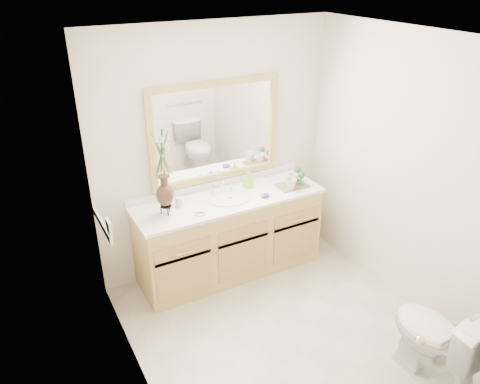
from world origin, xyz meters
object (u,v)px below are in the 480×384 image
tumbler (179,202)px  soap_bottle (248,181)px  flower_vase (162,160)px  toilet (437,340)px  tray (292,186)px

tumbler → soap_bottle: soap_bottle is taller
tumbler → soap_bottle: size_ratio=0.59×
tumbler → flower_vase: bearing=-153.2°
soap_bottle → toilet: bearing=-91.6°
toilet → tumbler: tumbler is taller
toilet → flower_vase: bearing=-55.5°
toilet → soap_bottle: bearing=-78.2°
toilet → soap_bottle: 2.16m
soap_bottle → tumbler: bearing=169.7°
tumbler → soap_bottle: 0.75m
tumbler → tray: (1.14, -0.15, -0.04)m
toilet → tumbler: size_ratio=8.81×
toilet → flower_vase: (-1.33, 1.93, 0.97)m
tray → toilet: bearing=-87.3°
toilet → tray: size_ratio=2.53×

